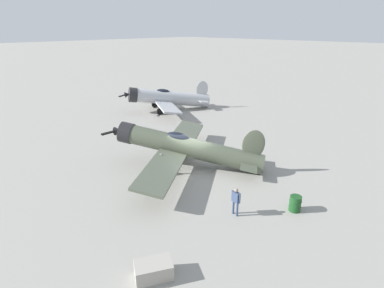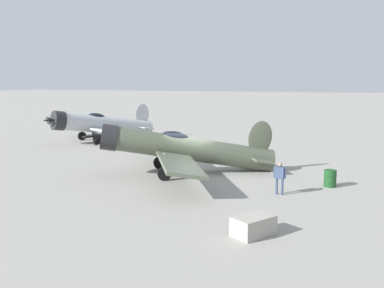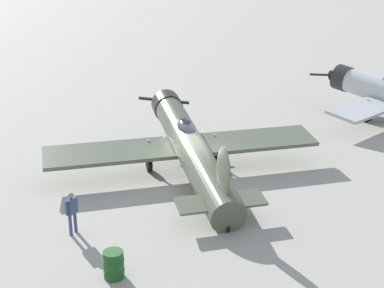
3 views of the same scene
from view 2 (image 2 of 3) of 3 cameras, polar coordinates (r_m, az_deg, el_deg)
ground_plane at (r=25.37m, az=-0.00°, el=-4.02°), size 400.00×400.00×0.00m
airplane_foreground at (r=25.01m, az=-1.21°, el=-0.64°), size 11.81×10.09×3.30m
airplane_mid_apron at (r=39.76m, az=-12.31°, el=2.59°), size 10.72×11.21×3.41m
ground_crew_mechanic at (r=20.94m, az=11.88°, el=-4.17°), size 0.27×0.62×1.61m
equipment_crate at (r=15.53m, az=8.37°, el=-10.97°), size 1.78×1.57×0.71m
fuel_drum at (r=23.31m, az=18.32°, el=-4.46°), size 0.67×0.67×0.90m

